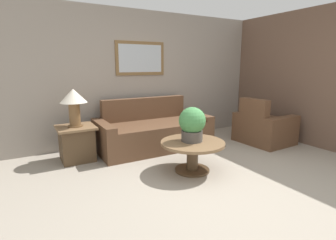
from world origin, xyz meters
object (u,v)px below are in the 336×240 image
(side_table, at_px, (77,143))
(coffee_table, at_px, (193,150))
(couch_main, at_px, (153,132))
(potted_plant_on_table, at_px, (192,124))
(table_lamp, at_px, (74,100))
(armchair, at_px, (263,128))

(side_table, bearing_deg, coffee_table, -43.39)
(couch_main, distance_m, potted_plant_on_table, 1.34)
(coffee_table, xyz_separation_m, potted_plant_on_table, (0.01, 0.03, 0.39))
(side_table, distance_m, table_lamp, 0.70)
(armchair, distance_m, table_lamp, 3.63)
(side_table, relative_size, potted_plant_on_table, 1.18)
(coffee_table, xyz_separation_m, side_table, (-1.39, 1.32, -0.04))
(armchair, relative_size, coffee_table, 1.07)
(potted_plant_on_table, bearing_deg, side_table, 137.54)
(armchair, relative_size, table_lamp, 1.65)
(armchair, xyz_separation_m, coffee_table, (-2.08, -0.50, 0.02))
(coffee_table, bearing_deg, couch_main, 89.94)
(couch_main, height_order, armchair, same)
(potted_plant_on_table, bearing_deg, coffee_table, -104.10)
(table_lamp, height_order, potted_plant_on_table, table_lamp)
(potted_plant_on_table, bearing_deg, couch_main, 90.33)
(couch_main, height_order, table_lamp, table_lamp)
(table_lamp, bearing_deg, potted_plant_on_table, -42.46)
(armchair, xyz_separation_m, table_lamp, (-3.47, 0.82, 0.69))
(coffee_table, relative_size, side_table, 1.58)
(armchair, height_order, side_table, armchair)
(couch_main, distance_m, coffee_table, 1.31)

